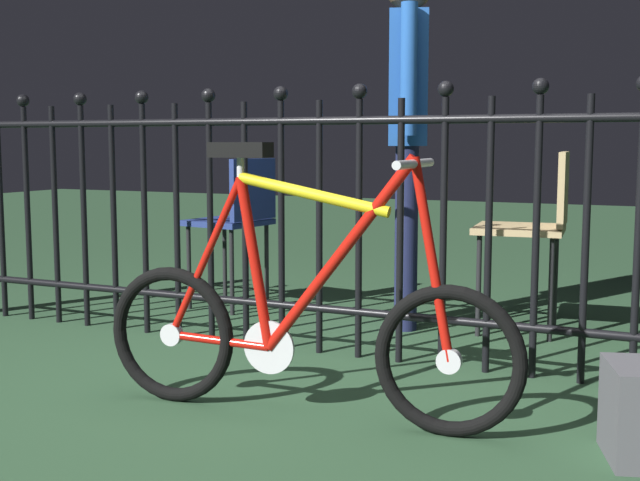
{
  "coord_description": "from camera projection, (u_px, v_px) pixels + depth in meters",
  "views": [
    {
      "loc": [
        1.33,
        -2.49,
        0.9
      ],
      "look_at": [
        0.08,
        0.21,
        0.55
      ],
      "focal_mm": 46.71,
      "sensor_mm": 36.0,
      "label": 1
    }
  ],
  "objects": [
    {
      "name": "bicycle",
      "position": [
        301.0,
        325.0,
        2.71
      ],
      "size": [
        1.45,
        0.4,
        0.9
      ],
      "color": "black",
      "rests_on": "ground"
    },
    {
      "name": "chair_navy",
      "position": [
        238.0,
        215.0,
        4.47
      ],
      "size": [
        0.43,
        0.43,
        0.82
      ],
      "color": "black",
      "rests_on": "ground"
    },
    {
      "name": "chair_tan",
      "position": [
        536.0,
        219.0,
        3.9
      ],
      "size": [
        0.45,
        0.45,
        0.86
      ],
      "color": "black",
      "rests_on": "ground"
    },
    {
      "name": "ground_plane",
      "position": [
        275.0,
        401.0,
        2.91
      ],
      "size": [
        20.0,
        20.0,
        0.0
      ],
      "primitive_type": "plane",
      "color": "#28472D"
    },
    {
      "name": "iron_fence",
      "position": [
        334.0,
        214.0,
        3.49
      ],
      "size": [
        4.34,
        0.07,
        1.18
      ],
      "color": "black",
      "rests_on": "ground"
    },
    {
      "name": "person_visitor",
      "position": [
        408.0,
        107.0,
        3.98
      ],
      "size": [
        0.27,
        0.45,
        1.76
      ],
      "color": "#191E3F",
      "rests_on": "ground"
    }
  ]
}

